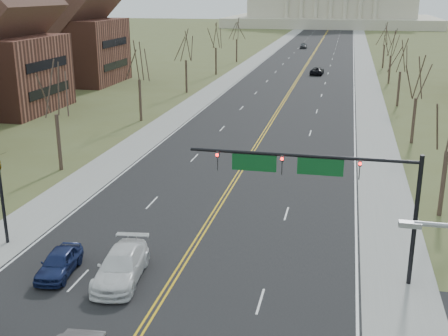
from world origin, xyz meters
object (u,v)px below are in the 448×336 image
at_px(car_sb_inner_second, 121,266).
at_px(car_far_nb, 317,71).
at_px(signal_mast, 319,176).
at_px(car_far_sb, 303,46).
at_px(car_sb_outer_second, 59,262).
at_px(signal_left, 1,187).

height_order(car_sb_inner_second, car_far_nb, car_sb_inner_second).
xyz_separation_m(signal_mast, car_far_sb, (-11.01, 128.36, -5.00)).
bearing_deg(car_sb_outer_second, signal_mast, 6.13).
bearing_deg(signal_mast, car_sb_outer_second, -167.64).
height_order(signal_mast, car_far_nb, signal_mast).
distance_m(signal_mast, signal_left, 19.06).
bearing_deg(signal_mast, signal_left, 180.00).
xyz_separation_m(car_sb_inner_second, car_far_nb, (5.72, 81.56, -0.12)).
relative_size(signal_mast, car_far_nb, 2.46).
bearing_deg(signal_mast, car_far_nb, 93.24).
height_order(car_sb_inner_second, car_far_sb, car_sb_inner_second).
height_order(signal_mast, car_far_sb, signal_mast).
height_order(signal_left, car_far_nb, signal_left).
distance_m(signal_left, car_sb_outer_second, 6.70).
xyz_separation_m(signal_left, car_sb_outer_second, (5.17, -3.02, -3.01)).
distance_m(car_far_nb, car_far_sb, 50.11).
xyz_separation_m(car_far_nb, car_far_sb, (-6.56, 49.67, 0.06)).
distance_m(car_sb_outer_second, car_far_nb, 82.23).
bearing_deg(signal_left, signal_mast, -0.00).
distance_m(car_sb_inner_second, car_far_sb, 131.24).
bearing_deg(car_far_sb, car_sb_inner_second, -91.69).
xyz_separation_m(signal_mast, car_sb_inner_second, (-10.17, -2.88, -4.94)).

